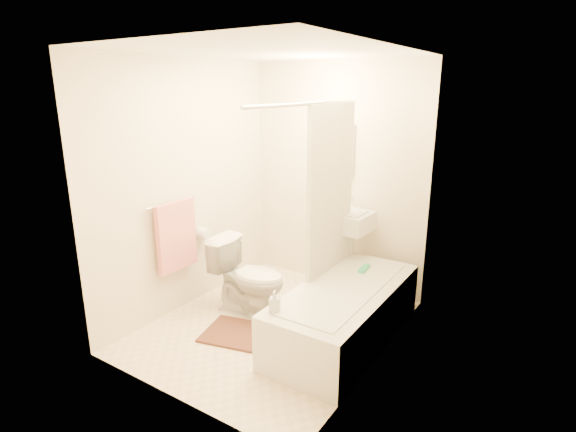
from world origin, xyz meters
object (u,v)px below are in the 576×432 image
Objects in this scene: bathtub at (345,313)px; bath_mat at (241,334)px; sink at (345,250)px; toilet at (249,278)px; soap_bottle at (275,301)px.

bathtub reaches higher than bath_mat.
bath_mat is (-0.41, -1.24, -0.49)m from sink.
sink is at bearing 71.84° from bath_mat.
sink is at bearing -39.28° from toilet.
bathtub is 9.94× the size of soap_bottle.
bath_mat is 0.78m from soap_bottle.
sink reaches higher than bath_mat.
soap_bottle is at bearing -133.83° from toilet.
soap_bottle reaches higher than bathtub.
toilet is 0.99m from bathtub.
sink is 0.90m from bathtub.
toilet is 0.56m from bath_mat.
bath_mat is (-0.79, -0.47, -0.23)m from bathtub.
bath_mat is (0.19, -0.39, -0.35)m from toilet.
sink is 5.93× the size of soap_bottle.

